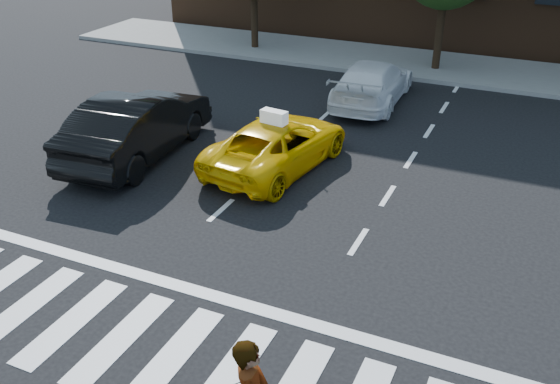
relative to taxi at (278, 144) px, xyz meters
name	(u,v)px	position (x,y,z in m)	size (l,w,h in m)	color
ground	(173,356)	(1.40, -7.00, -0.63)	(120.00, 120.00, 0.00)	black
crosswalk	(173,356)	(1.40, -7.00, -0.62)	(13.00, 2.40, 0.01)	silver
stop_line	(223,299)	(1.40, -5.40, -0.62)	(12.00, 0.30, 0.01)	silver
sidewalk_far	(425,65)	(1.40, 10.50, -0.55)	(30.00, 4.00, 0.15)	slate
taxi	(278,144)	(0.00, 0.00, 0.00)	(2.08, 4.52, 1.26)	#E9B404
black_sedan	(137,125)	(-3.60, -0.86, 0.22)	(1.79, 5.14, 1.69)	black
white_suv	(372,82)	(0.74, 5.69, 0.06)	(1.91, 4.71, 1.37)	white
taxi_sign	(274,117)	(0.00, -0.20, 0.79)	(0.65, 0.28, 0.32)	white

